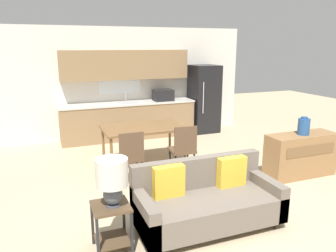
{
  "coord_description": "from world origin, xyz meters",
  "views": [
    {
      "loc": [
        -1.94,
        -3.43,
        2.25
      ],
      "look_at": [
        -0.04,
        1.5,
        0.95
      ],
      "focal_mm": 35.0,
      "sensor_mm": 36.0,
      "label": 1
    }
  ],
  "objects_px": {
    "dining_chair_near_right": "(183,148)",
    "dining_chair_near_left": "(130,155)",
    "table_lamp": "(112,177)",
    "dining_table": "(143,130)",
    "refrigerator": "(204,99)",
    "vase": "(304,126)",
    "side_table": "(111,220)",
    "credenza": "(300,155)",
    "couch": "(206,201)"
  },
  "relations": [
    {
      "from": "refrigerator",
      "to": "side_table",
      "type": "distance_m",
      "value": 5.56
    },
    {
      "from": "refrigerator",
      "to": "dining_chair_near_right",
      "type": "bearing_deg",
      "value": -123.4
    },
    {
      "from": "couch",
      "to": "credenza",
      "type": "xyz_separation_m",
      "value": [
        2.33,
        0.88,
        0.04
      ]
    },
    {
      "from": "table_lamp",
      "to": "credenza",
      "type": "relative_size",
      "value": 0.42
    },
    {
      "from": "dining_table",
      "to": "dining_chair_near_left",
      "type": "relative_size",
      "value": 1.63
    },
    {
      "from": "vase",
      "to": "table_lamp",
      "type": "bearing_deg",
      "value": -164.63
    },
    {
      "from": "refrigerator",
      "to": "dining_chair_near_right",
      "type": "xyz_separation_m",
      "value": [
        -1.78,
        -2.7,
        -0.36
      ]
    },
    {
      "from": "credenza",
      "to": "dining_chair_near_left",
      "type": "xyz_separation_m",
      "value": [
        -2.91,
        0.66,
        0.14
      ]
    },
    {
      "from": "dining_chair_near_right",
      "to": "dining_table",
      "type": "bearing_deg",
      "value": -53.93
    },
    {
      "from": "dining_chair_near_right",
      "to": "refrigerator",
      "type": "bearing_deg",
      "value": -118.24
    },
    {
      "from": "table_lamp",
      "to": "dining_chair_near_right",
      "type": "relative_size",
      "value": 0.58
    },
    {
      "from": "refrigerator",
      "to": "dining_table",
      "type": "relative_size",
      "value": 1.16
    },
    {
      "from": "dining_chair_near_right",
      "to": "dining_chair_near_left",
      "type": "bearing_deg",
      "value": 8.53
    },
    {
      "from": "dining_table",
      "to": "side_table",
      "type": "height_order",
      "value": "dining_table"
    },
    {
      "from": "credenza",
      "to": "side_table",
      "type": "bearing_deg",
      "value": -164.73
    },
    {
      "from": "refrigerator",
      "to": "dining_chair_near_right",
      "type": "distance_m",
      "value": 3.25
    },
    {
      "from": "couch",
      "to": "table_lamp",
      "type": "distance_m",
      "value": 1.32
    },
    {
      "from": "side_table",
      "to": "dining_chair_near_right",
      "type": "distance_m",
      "value": 2.34
    },
    {
      "from": "credenza",
      "to": "vase",
      "type": "distance_m",
      "value": 0.53
    },
    {
      "from": "couch",
      "to": "table_lamp",
      "type": "xyz_separation_m",
      "value": [
        -1.2,
        -0.11,
        0.54
      ]
    },
    {
      "from": "credenza",
      "to": "vase",
      "type": "relative_size",
      "value": 4.08
    },
    {
      "from": "dining_chair_near_left",
      "to": "side_table",
      "type": "bearing_deg",
      "value": 68.78
    },
    {
      "from": "dining_chair_near_left",
      "to": "vase",
      "type": "bearing_deg",
      "value": 167.23
    },
    {
      "from": "couch",
      "to": "dining_chair_near_left",
      "type": "distance_m",
      "value": 1.65
    },
    {
      "from": "couch",
      "to": "dining_chair_near_right",
      "type": "bearing_deg",
      "value": 76.3
    },
    {
      "from": "dining_table",
      "to": "side_table",
      "type": "xyz_separation_m",
      "value": [
        -1.13,
        -2.48,
        -0.33
      ]
    },
    {
      "from": "table_lamp",
      "to": "dining_table",
      "type": "bearing_deg",
      "value": 66.18
    },
    {
      "from": "dining_chair_near_left",
      "to": "dining_table",
      "type": "bearing_deg",
      "value": -119.14
    },
    {
      "from": "refrigerator",
      "to": "vase",
      "type": "xyz_separation_m",
      "value": [
        0.15,
        -3.43,
        0.03
      ]
    },
    {
      "from": "vase",
      "to": "refrigerator",
      "type": "bearing_deg",
      "value": 92.46
    },
    {
      "from": "dining_table",
      "to": "credenza",
      "type": "xyz_separation_m",
      "value": [
        2.42,
        -1.51,
        -0.31
      ]
    },
    {
      "from": "couch",
      "to": "dining_table",
      "type": "bearing_deg",
      "value": 92.21
    },
    {
      "from": "table_lamp",
      "to": "dining_chair_near_right",
      "type": "distance_m",
      "value": 2.35
    },
    {
      "from": "side_table",
      "to": "dining_chair_near_left",
      "type": "distance_m",
      "value": 1.76
    },
    {
      "from": "side_table",
      "to": "table_lamp",
      "type": "height_order",
      "value": "table_lamp"
    },
    {
      "from": "dining_chair_near_right",
      "to": "table_lamp",
      "type": "bearing_deg",
      "value": 52.18
    },
    {
      "from": "dining_chair_near_left",
      "to": "dining_chair_near_right",
      "type": "height_order",
      "value": "same"
    },
    {
      "from": "couch",
      "to": "refrigerator",
      "type": "bearing_deg",
      "value": 63.2
    },
    {
      "from": "credenza",
      "to": "dining_chair_near_left",
      "type": "height_order",
      "value": "dining_chair_near_left"
    },
    {
      "from": "refrigerator",
      "to": "couch",
      "type": "relative_size",
      "value": 0.97
    },
    {
      "from": "table_lamp",
      "to": "dining_chair_near_right",
      "type": "xyz_separation_m",
      "value": [
        1.59,
        1.7,
        -0.35
      ]
    },
    {
      "from": "couch",
      "to": "side_table",
      "type": "xyz_separation_m",
      "value": [
        -1.22,
        -0.09,
        0.03
      ]
    },
    {
      "from": "side_table",
      "to": "dining_chair_near_right",
      "type": "xyz_separation_m",
      "value": [
        1.61,
        1.68,
        0.16
      ]
    },
    {
      "from": "dining_chair_near_left",
      "to": "credenza",
      "type": "bearing_deg",
      "value": 167.73
    },
    {
      "from": "side_table",
      "to": "credenza",
      "type": "distance_m",
      "value": 3.68
    },
    {
      "from": "dining_table",
      "to": "refrigerator",
      "type": "bearing_deg",
      "value": 40.01
    },
    {
      "from": "dining_table",
      "to": "dining_chair_near_left",
      "type": "height_order",
      "value": "dining_chair_near_left"
    },
    {
      "from": "refrigerator",
      "to": "side_table",
      "type": "bearing_deg",
      "value": -127.75
    },
    {
      "from": "dining_chair_near_left",
      "to": "dining_chair_near_right",
      "type": "relative_size",
      "value": 1.0
    },
    {
      "from": "table_lamp",
      "to": "dining_chair_near_left",
      "type": "relative_size",
      "value": 0.58
    }
  ]
}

